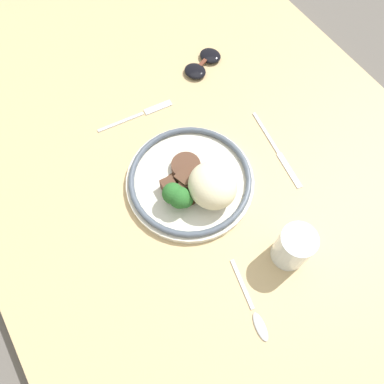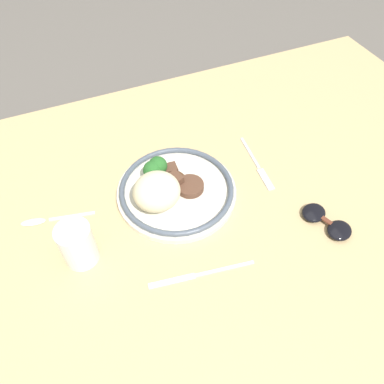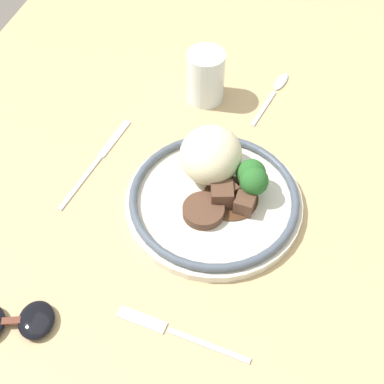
{
  "view_description": "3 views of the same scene",
  "coord_description": "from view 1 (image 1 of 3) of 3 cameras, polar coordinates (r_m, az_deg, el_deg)",
  "views": [
    {
      "loc": [
        0.3,
        -0.23,
        0.72
      ],
      "look_at": [
        0.03,
        -0.06,
        0.06
      ],
      "focal_mm": 35.0,
      "sensor_mm": 36.0,
      "label": 1
    },
    {
      "loc": [
        0.17,
        0.45,
        0.68
      ],
      "look_at": [
        -0.02,
        -0.02,
        0.06
      ],
      "focal_mm": 35.0,
      "sensor_mm": 36.0,
      "label": 2
    },
    {
      "loc": [
        -0.46,
        -0.15,
        0.67
      ],
      "look_at": [
        -0.02,
        -0.02,
        0.09
      ],
      "focal_mm": 50.0,
      "sensor_mm": 36.0,
      "label": 3
    }
  ],
  "objects": [
    {
      "name": "ground_plane",
      "position": [
        0.82,
        2.66,
        1.84
      ],
      "size": [
        8.0,
        8.0,
        0.0
      ],
      "primitive_type": "plane",
      "color": "#5B5651"
    },
    {
      "name": "dining_table",
      "position": [
        0.8,
        2.71,
        2.44
      ],
      "size": [
        1.58,
        0.94,
        0.04
      ],
      "color": "tan",
      "rests_on": "ground"
    },
    {
      "name": "plate",
      "position": [
        0.74,
        0.46,
        1.3
      ],
      "size": [
        0.26,
        0.26,
        0.09
      ],
      "color": "silver",
      "rests_on": "dining_table"
    },
    {
      "name": "juice_glass",
      "position": [
        0.7,
        15.14,
        -8.18
      ],
      "size": [
        0.06,
        0.06,
        0.09
      ],
      "color": "orange",
      "rests_on": "dining_table"
    },
    {
      "name": "fork",
      "position": [
        0.87,
        -7.54,
        11.78
      ],
      "size": [
        0.03,
        0.18,
        0.0
      ],
      "rotation": [
        0.0,
        0.0,
        1.47
      ],
      "color": "silver",
      "rests_on": "dining_table"
    },
    {
      "name": "knife",
      "position": [
        0.83,
        12.92,
        6.04
      ],
      "size": [
        0.2,
        0.04,
        0.0
      ],
      "rotation": [
        0.0,
        0.0,
        -0.15
      ],
      "color": "silver",
      "rests_on": "dining_table"
    },
    {
      "name": "spoon",
      "position": [
        0.7,
        9.68,
        -18.09
      ],
      "size": [
        0.15,
        0.04,
        0.01
      ],
      "rotation": [
        0.0,
        0.0,
        -0.2
      ],
      "color": "silver",
      "rests_on": "dining_table"
    },
    {
      "name": "sunglasses",
      "position": [
        0.95,
        1.65,
        19.01
      ],
      "size": [
        0.09,
        0.12,
        0.02
      ],
      "rotation": [
        0.0,
        0.0,
        0.36
      ],
      "color": "black",
      "rests_on": "dining_table"
    }
  ]
}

